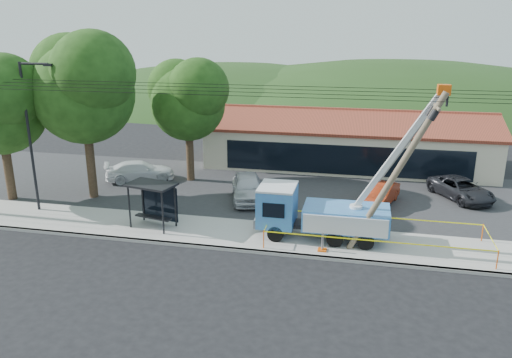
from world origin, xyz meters
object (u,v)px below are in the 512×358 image
object	(u,v)px
car_red	(380,206)
car_white	(141,182)
car_dark	(460,200)
bus_shelter	(154,194)
leaning_pole	(400,167)
utility_truck	(319,211)
car_silver	(248,201)

from	to	relation	value
car_red	car_white	bearing A→B (deg)	-167.25
car_dark	bus_shelter	bearing A→B (deg)	177.31
leaning_pole	car_red	world-z (taller)	leaning_pole
utility_truck	bus_shelter	distance (m)	9.12
leaning_pole	car_red	xyz separation A→B (m)	(-0.47, 7.13, -4.55)
car_red	car_dark	size ratio (longest dim) A/B	0.84
car_white	bus_shelter	bearing A→B (deg)	-176.96
car_silver	utility_truck	bearing A→B (deg)	-62.19
leaning_pole	car_silver	distance (m)	11.76
car_silver	leaning_pole	bearing A→B (deg)	-51.42
car_white	car_dark	xyz separation A→B (m)	(22.21, 0.66, 0.00)
car_silver	car_red	distance (m)	8.44
leaning_pole	car_dark	distance (m)	11.41
bus_shelter	utility_truck	bearing A→B (deg)	14.51
bus_shelter	car_red	bearing A→B (deg)	39.78
leaning_pole	car_dark	xyz separation A→B (m)	(4.69, 9.36, -4.55)
utility_truck	leaning_pole	world-z (taller)	utility_truck
utility_truck	car_red	size ratio (longest dim) A/B	2.23
car_red	car_silver	bearing A→B (deg)	-155.97
bus_shelter	car_white	distance (m)	9.44
utility_truck	car_white	xyz separation A→B (m)	(-13.71, 7.67, -1.61)
car_dark	car_silver	bearing A→B (deg)	164.07
bus_shelter	car_white	size ratio (longest dim) A/B	0.59
car_dark	leaning_pole	bearing A→B (deg)	-145.50
car_silver	car_dark	distance (m)	13.91
utility_truck	car_dark	world-z (taller)	utility_truck
car_silver	car_red	world-z (taller)	car_silver
utility_truck	car_white	bearing A→B (deg)	150.77
utility_truck	car_silver	distance (m)	7.44
utility_truck	car_red	world-z (taller)	utility_truck
utility_truck	car_dark	bearing A→B (deg)	44.42
utility_truck	bus_shelter	bearing A→B (deg)	-177.94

